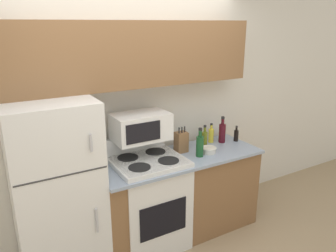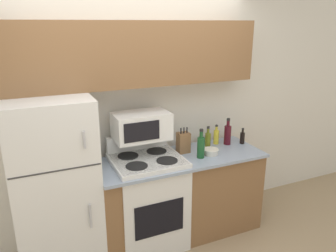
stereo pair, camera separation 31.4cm
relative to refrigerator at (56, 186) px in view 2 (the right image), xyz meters
The scene contains 13 objects.
wall_back 1.05m from the refrigerator, 22.99° to the left, with size 8.00×0.05×2.55m.
lower_cabinets 1.27m from the refrigerator, ahead, with size 1.73×0.64×0.90m.
refrigerator is the anchor object (origin of this frame).
upper_cabinets 1.42m from the refrigerator, 12.47° to the left, with size 2.44×0.30×0.60m.
stove 0.91m from the refrigerator, ahead, with size 0.68×0.62×1.11m.
microwave 0.95m from the refrigerator, ahead, with size 0.54×0.34×0.26m.
knife_block 1.31m from the refrigerator, ahead, with size 0.12×0.11×0.27m.
bowl 1.54m from the refrigerator, ahead, with size 0.16×0.16×0.06m.
bottle_olive_oil 1.58m from the refrigerator, ahead, with size 0.06×0.06×0.26m.
bottle_wine_green 1.41m from the refrigerator, ahead, with size 0.08×0.08×0.30m.
bottle_cooking_spray 1.76m from the refrigerator, ahead, with size 0.06×0.06×0.22m.
bottle_soy_sauce 2.02m from the refrigerator, ahead, with size 0.05×0.05×0.18m.
bottle_wine_red 1.86m from the refrigerator, ahead, with size 0.08×0.08×0.30m.
Camera 2 is at (-1.02, -2.47, 2.20)m, focal length 35.00 mm.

